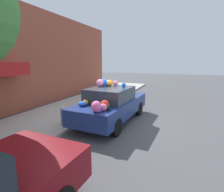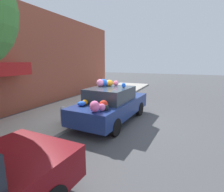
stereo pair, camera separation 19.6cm
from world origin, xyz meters
name	(u,v)px [view 1 (the left image)]	position (x,y,z in m)	size (l,w,h in m)	color
ground_plane	(114,121)	(0.00, 0.00, 0.00)	(60.00, 60.00, 0.00)	#4C4C4F
sidewalk_curb	(62,113)	(0.00, 2.70, 0.06)	(24.00, 3.20, 0.12)	#B2ADA3
building_facade	(20,59)	(-0.18, 4.91, 2.62)	(18.00, 1.20, 5.31)	#9E4C38
fire_hydrant	(63,115)	(-1.34, 1.58, 0.46)	(0.20, 0.20, 0.70)	#B2B2B7
art_car	(111,104)	(-0.06, 0.10, 0.76)	(4.28, 1.96, 1.76)	navy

